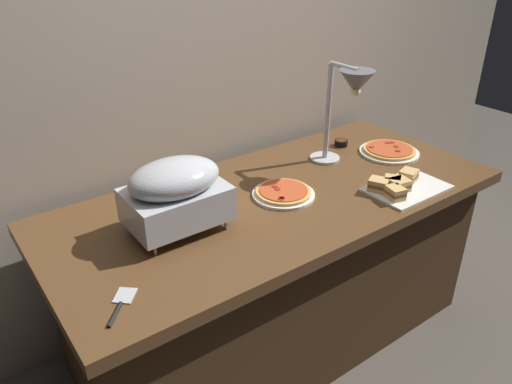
# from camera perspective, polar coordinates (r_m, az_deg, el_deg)

# --- Properties ---
(ground_plane) EXTENTS (8.00, 8.00, 0.00)m
(ground_plane) POSITION_cam_1_polar(r_m,az_deg,el_deg) (2.48, 2.23, -15.99)
(ground_plane) COLOR #4C443D
(back_wall) EXTENTS (4.40, 0.04, 2.40)m
(back_wall) POSITION_cam_1_polar(r_m,az_deg,el_deg) (2.26, -5.31, 14.48)
(back_wall) COLOR #B7A893
(back_wall) RESTS_ON ground_plane
(buffet_table) EXTENTS (1.90, 0.84, 0.76)m
(buffet_table) POSITION_cam_1_polar(r_m,az_deg,el_deg) (2.23, 2.41, -8.85)
(buffet_table) COLOR brown
(buffet_table) RESTS_ON ground_plane
(chafing_dish) EXTENTS (0.35, 0.24, 0.27)m
(chafing_dish) POSITION_cam_1_polar(r_m,az_deg,el_deg) (1.75, -9.21, 0.03)
(chafing_dish) COLOR #B7BABF
(chafing_dish) RESTS_ON buffet_table
(heat_lamp) EXTENTS (0.15, 0.30, 0.46)m
(heat_lamp) POSITION_cam_1_polar(r_m,az_deg,el_deg) (2.17, 10.84, 11.19)
(heat_lamp) COLOR #B7BABF
(heat_lamp) RESTS_ON buffet_table
(pizza_plate_front) EXTENTS (0.28, 0.28, 0.03)m
(pizza_plate_front) POSITION_cam_1_polar(r_m,az_deg,el_deg) (2.49, 15.04, 4.57)
(pizza_plate_front) COLOR white
(pizza_plate_front) RESTS_ON buffet_table
(pizza_plate_center) EXTENTS (0.26, 0.26, 0.03)m
(pizza_plate_center) POSITION_cam_1_polar(r_m,az_deg,el_deg) (2.02, 3.17, -0.12)
(pizza_plate_center) COLOR white
(pizza_plate_center) RESTS_ON buffet_table
(sandwich_platter) EXTENTS (0.34, 0.22, 0.06)m
(sandwich_platter) POSITION_cam_1_polar(r_m,az_deg,el_deg) (2.14, 16.17, 0.71)
(sandwich_platter) COLOR white
(sandwich_platter) RESTS_ON buffet_table
(sauce_cup_near) EXTENTS (0.06, 0.06, 0.04)m
(sauce_cup_near) POSITION_cam_1_polar(r_m,az_deg,el_deg) (2.09, -5.12, 1.00)
(sauce_cup_near) COLOR black
(sauce_cup_near) RESTS_ON buffet_table
(sauce_cup_far) EXTENTS (0.07, 0.07, 0.03)m
(sauce_cup_far) POSITION_cam_1_polar(r_m,az_deg,el_deg) (2.53, 9.74, 5.61)
(sauce_cup_far) COLOR black
(sauce_cup_far) RESTS_ON buffet_table
(serving_spatula) EXTENTS (0.14, 0.15, 0.01)m
(serving_spatula) POSITION_cam_1_polar(r_m,az_deg,el_deg) (1.52, -15.31, -12.33)
(serving_spatula) COLOR #B7BABF
(serving_spatula) RESTS_ON buffet_table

